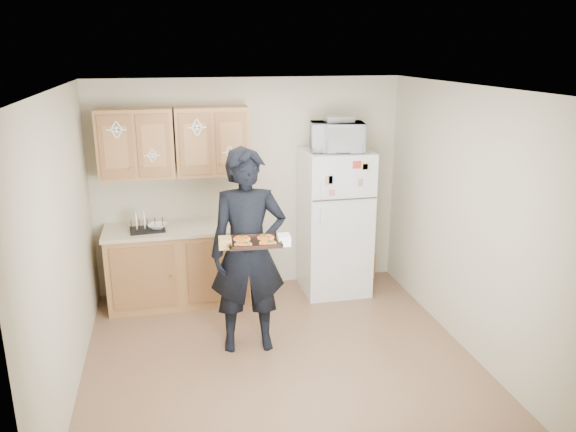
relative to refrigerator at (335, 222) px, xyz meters
The scene contains 23 objects.
floor 1.92m from the refrigerator, 123.60° to the right, with size 3.60×3.60×0.00m, color brown.
ceiling 2.38m from the refrigerator, 123.60° to the right, with size 3.60×3.60×0.00m, color silver.
wall_back 1.10m from the refrigerator, 158.72° to the left, with size 3.60×0.04×2.50m, color #BAB497.
wall_front 3.39m from the refrigerator, 106.39° to the right, with size 3.60×0.04×2.50m, color #BAB497.
wall_left 3.13m from the refrigerator, 152.53° to the right, with size 0.04×3.60×2.50m, color #BAB497.
wall_right 1.71m from the refrigerator, 59.27° to the right, with size 0.04×3.60×2.50m, color #BAB497.
refrigerator is the anchor object (origin of this frame).
base_cabinet 1.85m from the refrigerator, behind, with size 1.60×0.60×0.86m, color brown.
countertop 1.80m from the refrigerator, behind, with size 1.64×0.64×0.04m, color #BDB492.
upper_cab_left 2.41m from the refrigerator, behind, with size 0.80×0.33×0.75m, color brown.
upper_cab_right 1.70m from the refrigerator, behind, with size 0.80×0.33×0.75m, color brown.
cereal_box 0.89m from the refrigerator, 24.99° to the left, with size 0.20×0.07×0.32m, color gold.
person 1.64m from the refrigerator, 136.63° to the right, with size 0.72×0.47×1.96m, color black.
baking_tray 1.87m from the refrigerator, 129.47° to the right, with size 0.46×0.34×0.04m, color black.
pizza_front_left 2.00m from the refrigerator, 130.67° to the right, with size 0.15×0.15×0.02m, color orange.
pizza_front_right 1.88m from the refrigerator, 125.40° to the right, with size 0.15×0.15×0.02m, color orange.
pizza_back_left 1.88m from the refrigerator, 133.53° to the right, with size 0.15×0.15×0.02m, color orange.
pizza_back_right 1.76m from the refrigerator, 128.09° to the right, with size 0.15×0.15×0.02m, color orange.
microwave 1.01m from the refrigerator, 104.02° to the right, with size 0.59×0.40×0.32m, color silver.
foil_pan 1.21m from the refrigerator, 61.63° to the right, with size 0.31×0.22×0.07m, color #AAAAB1.
dish_rack 2.14m from the refrigerator, behind, with size 0.37×0.28×0.15m, color black.
bowl 2.03m from the refrigerator, behind, with size 0.20×0.20×0.05m, color silver.
soap_bottle 1.11m from the refrigerator, behind, with size 0.09×0.09×0.20m, color silver.
Camera 1 is at (-0.93, -4.59, 2.82)m, focal length 35.00 mm.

